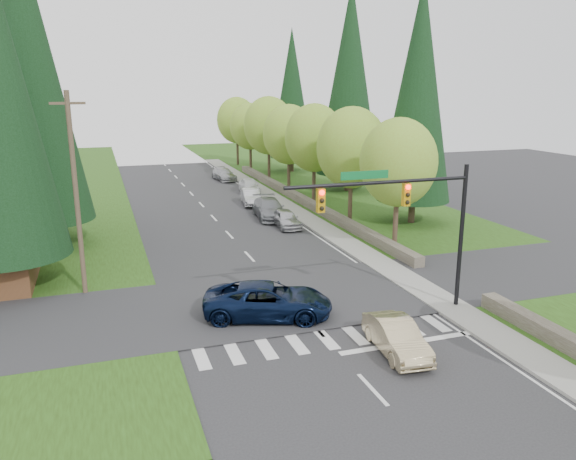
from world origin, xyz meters
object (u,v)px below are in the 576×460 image
suv_navy (268,301)px  parked_car_a (286,219)px  sedan_champagne (396,337)px  parked_car_b (270,209)px  parked_car_c (251,197)px  parked_car_d (249,185)px  parked_car_e (224,174)px

suv_navy → parked_car_a: suv_navy is taller
sedan_champagne → parked_car_b: parked_car_b is taller
parked_car_b → parked_car_c: parked_car_b is taller
sedan_champagne → parked_car_d: size_ratio=1.01×
sedan_champagne → parked_car_d: bearing=89.7°
parked_car_d → parked_car_e: size_ratio=0.89×
parked_car_d → parked_car_a: bearing=-91.1°
sedan_champagne → parked_car_c: bearing=91.3°
parked_car_e → parked_car_d: bearing=-90.5°
suv_navy → parked_car_a: 16.76m
suv_navy → sedan_champagne: bearing=-124.0°
parked_car_e → suv_navy: bearing=-105.8°
parked_car_b → parked_car_c: size_ratio=1.25×
sedan_champagne → parked_car_c: (2.06, 29.45, 0.03)m
sedan_champagne → suv_navy: size_ratio=0.70×
suv_navy → parked_car_e: suv_navy is taller
parked_car_b → parked_car_e: (0.59, 19.37, -0.11)m
parked_car_a → parked_car_c: 8.89m
parked_car_a → parked_car_d: bearing=86.6°
parked_car_d → parked_car_e: (-0.81, 7.90, -0.03)m
sedan_champagne → parked_car_b: bearing=90.3°
suv_navy → parked_car_b: size_ratio=1.09×
parked_car_a → parked_car_c: size_ratio=0.92×
sedan_champagne → parked_car_b: 23.94m
parked_car_b → parked_car_e: bearing=93.7°
parked_car_c → parked_car_d: parked_car_c is taller
sedan_champagne → suv_navy: bearing=132.4°
sedan_champagne → suv_navy: (-3.75, 4.96, 0.14)m
suv_navy → parked_car_b: bearing=1.8°
suv_navy → parked_car_b: (5.80, 18.89, -0.03)m
parked_car_d → sedan_champagne: bearing=-92.3°
suv_navy → parked_car_c: 25.18m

